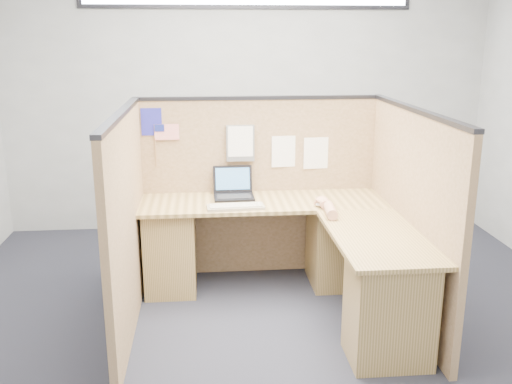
{
  "coord_description": "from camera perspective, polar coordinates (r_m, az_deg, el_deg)",
  "views": [
    {
      "loc": [
        -0.46,
        -3.68,
        2.01
      ],
      "look_at": [
        -0.07,
        0.5,
        0.85
      ],
      "focal_mm": 40.0,
      "sensor_mm": 36.0,
      "label": 1
    }
  ],
  "objects": [
    {
      "name": "file_holder",
      "position": [
        4.71,
        -1.59,
        4.92
      ],
      "size": [
        0.23,
        0.05,
        0.3
      ],
      "color": "slate",
      "rests_on": "cubicle_partitions"
    },
    {
      "name": "cubicle_partitions",
      "position": [
        4.32,
        1.05,
        -1.32
      ],
      "size": [
        2.06,
        1.83,
        1.53
      ],
      "color": "brown",
      "rests_on": "floor"
    },
    {
      "name": "hand_forearm",
      "position": [
        4.29,
        7.18,
        -1.5
      ],
      "size": [
        0.12,
        0.42,
        0.09
      ],
      "color": "tan",
      "rests_on": "l_desk"
    },
    {
      "name": "wall_front",
      "position": [
        1.62,
        11.65,
        -7.09
      ],
      "size": [
        5.0,
        0.0,
        5.0
      ],
      "primitive_type": "plane",
      "rotation": [
        -1.57,
        0.0,
        0.0
      ],
      "color": "#939698",
      "rests_on": "floor"
    },
    {
      "name": "paper_left",
      "position": [
        4.79,
        2.8,
        4.06
      ],
      "size": [
        0.21,
        0.02,
        0.26
      ],
      "primitive_type": "cube",
      "rotation": [
        0.0,
        0.0,
        0.08
      ],
      "color": "white",
      "rests_on": "cubicle_partitions"
    },
    {
      "name": "paper_right",
      "position": [
        4.84,
        6.01,
        3.88
      ],
      "size": [
        0.21,
        0.02,
        0.27
      ],
      "primitive_type": "cube",
      "rotation": [
        0.0,
        0.0,
        0.07
      ],
      "color": "white",
      "rests_on": "cubicle_partitions"
    },
    {
      "name": "blue_poster",
      "position": [
        4.72,
        -10.42,
        6.92
      ],
      "size": [
        0.17,
        0.01,
        0.22
      ],
      "primitive_type": "cube",
      "rotation": [
        0.0,
        0.0,
        0.01
      ],
      "color": "#202094",
      "rests_on": "cubicle_partitions"
    },
    {
      "name": "wall_back",
      "position": [
        5.98,
        -0.86,
        9.57
      ],
      "size": [
        5.0,
        0.0,
        5.0
      ],
      "primitive_type": "plane",
      "rotation": [
        1.57,
        0.0,
        0.0
      ],
      "color": "#939698",
      "rests_on": "floor"
    },
    {
      "name": "floor",
      "position": [
        4.22,
        1.65,
        -13.05
      ],
      "size": [
        5.0,
        5.0,
        0.0
      ],
      "primitive_type": "plane",
      "color": "black",
      "rests_on": "ground"
    },
    {
      "name": "laptop",
      "position": [
        4.68,
        -2.26,
        0.28
      ],
      "size": [
        0.33,
        0.31,
        0.23
      ],
      "rotation": [
        0.0,
        0.0,
        0.02
      ],
      "color": "black",
      "rests_on": "l_desk"
    },
    {
      "name": "l_desk",
      "position": [
        4.33,
        3.67,
        -6.55
      ],
      "size": [
        1.95,
        1.75,
        0.73
      ],
      "color": "brown",
      "rests_on": "floor"
    },
    {
      "name": "american_flag",
      "position": [
        4.71,
        -9.18,
        5.79
      ],
      "size": [
        0.2,
        0.01,
        0.35
      ],
      "color": "olive",
      "rests_on": "cubicle_partitions"
    },
    {
      "name": "mouse",
      "position": [
        4.43,
        6.62,
        -1.15
      ],
      "size": [
        0.12,
        0.08,
        0.05
      ],
      "primitive_type": "ellipsoid",
      "rotation": [
        0.0,
        0.0,
        0.05
      ],
      "color": "silver",
      "rests_on": "l_desk"
    },
    {
      "name": "keyboard",
      "position": [
        4.36,
        -2.05,
        -1.49
      ],
      "size": [
        0.45,
        0.18,
        0.03
      ],
      "rotation": [
        0.0,
        0.0,
        0.06
      ],
      "color": "gray",
      "rests_on": "l_desk"
    }
  ]
}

